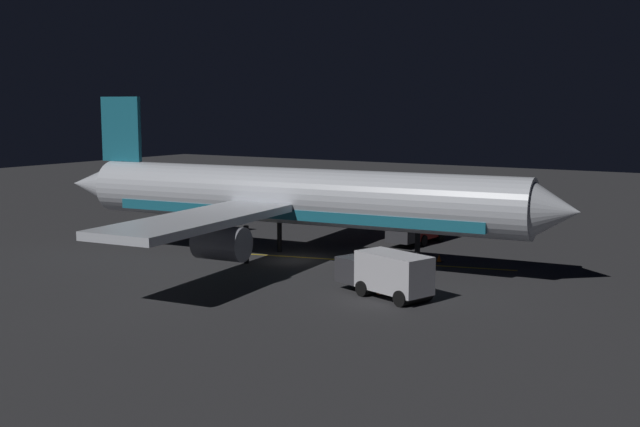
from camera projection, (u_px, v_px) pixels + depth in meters
ground_plane at (296, 262)px, 54.90m from camera, size 180.00×180.00×0.20m
apron_guide_stripe at (361, 261)px, 54.72m from camera, size 5.44×20.81×0.01m
airliner at (288, 198)px, 54.55m from camera, size 34.33×39.73×11.54m
baggage_truck at (387, 274)px, 44.30m from camera, size 3.98×6.51×2.58m
catering_truck at (417, 228)px, 61.50m from camera, size 5.98×2.67×2.49m
ground_crew_worker at (390, 269)px, 47.81m from camera, size 0.40×0.40×1.74m
traffic_cone_near_left at (439, 258)px, 54.43m from camera, size 0.50×0.50×0.55m
traffic_cone_near_right at (379, 290)px, 44.93m from camera, size 0.50×0.50×0.55m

